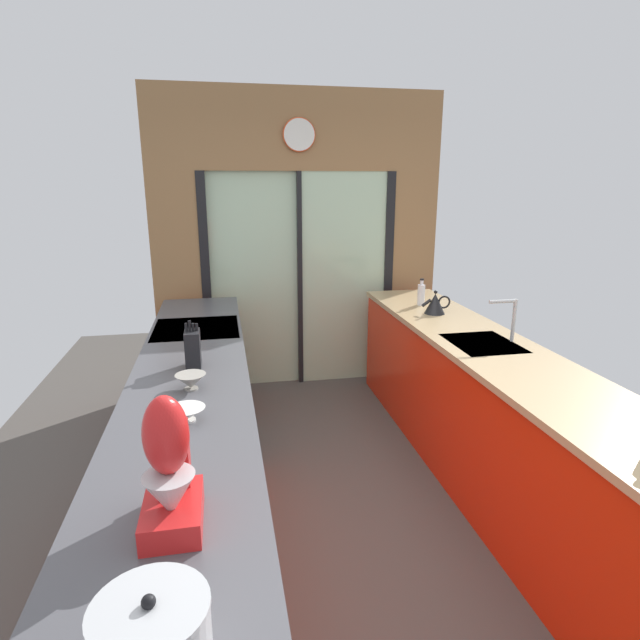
# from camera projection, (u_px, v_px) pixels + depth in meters

# --- Properties ---
(ground_plane) EXTENTS (5.04, 7.60, 0.02)m
(ground_plane) POSITION_uv_depth(u_px,v_px,m) (343.00, 483.00, 3.35)
(ground_plane) COLOR #4C4742
(back_wall_unit) EXTENTS (2.64, 0.12, 2.70)m
(back_wall_unit) POSITION_uv_depth(u_px,v_px,m) (299.00, 225.00, 4.65)
(back_wall_unit) COLOR olive
(back_wall_unit) RESTS_ON ground_plane
(left_counter_run) EXTENTS (0.62, 3.80, 0.92)m
(left_counter_run) POSITION_uv_depth(u_px,v_px,m) (193.00, 472.00, 2.62)
(left_counter_run) COLOR red
(left_counter_run) RESTS_ON ground_plane
(right_counter_run) EXTENTS (0.62, 3.80, 0.92)m
(right_counter_run) POSITION_uv_depth(u_px,v_px,m) (500.00, 426.00, 3.11)
(right_counter_run) COLOR red
(right_counter_run) RESTS_ON ground_plane
(sink_faucet) EXTENTS (0.19, 0.02, 0.28)m
(sink_faucet) POSITION_uv_depth(u_px,v_px,m) (510.00, 314.00, 3.21)
(sink_faucet) COLOR #B7BABC
(sink_faucet) RESTS_ON right_counter_run
(oven_range) EXTENTS (0.60, 0.60, 0.92)m
(oven_range) POSITION_uv_depth(u_px,v_px,m) (201.00, 389.00, 3.68)
(oven_range) COLOR #B7BABC
(oven_range) RESTS_ON ground_plane
(mixing_bowl_near) EXTENTS (0.16, 0.16, 0.06)m
(mixing_bowl_near) POSITION_uv_depth(u_px,v_px,m) (187.00, 414.00, 2.17)
(mixing_bowl_near) COLOR silver
(mixing_bowl_near) RESTS_ON left_counter_run
(mixing_bowl_far) EXTENTS (0.15, 0.15, 0.08)m
(mixing_bowl_far) POSITION_uv_depth(u_px,v_px,m) (191.00, 381.00, 2.50)
(mixing_bowl_far) COLOR gray
(mixing_bowl_far) RESTS_ON left_counter_run
(knife_block) EXTENTS (0.08, 0.14, 0.27)m
(knife_block) POSITION_uv_depth(u_px,v_px,m) (193.00, 349.00, 2.77)
(knife_block) COLOR black
(knife_block) RESTS_ON left_counter_run
(stand_mixer) EXTENTS (0.17, 0.27, 0.42)m
(stand_mixer) POSITION_uv_depth(u_px,v_px,m) (170.00, 476.00, 1.48)
(stand_mixer) COLOR red
(stand_mixer) RESTS_ON left_counter_run
(stock_pot) EXTENTS (0.25, 0.25, 0.19)m
(stock_pot) POSITION_uv_depth(u_px,v_px,m) (152.00, 638.00, 1.05)
(stock_pot) COLOR #B7BABC
(stock_pot) RESTS_ON left_counter_run
(kettle) EXTENTS (0.24, 0.16, 0.18)m
(kettle) POSITION_uv_depth(u_px,v_px,m) (435.00, 303.00, 3.93)
(kettle) COLOR black
(kettle) RESTS_ON right_counter_run
(soap_bottle_far) EXTENTS (0.06, 0.06, 0.22)m
(soap_bottle_far) POSITION_uv_depth(u_px,v_px,m) (421.00, 294.00, 4.19)
(soap_bottle_far) COLOR silver
(soap_bottle_far) RESTS_ON right_counter_run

